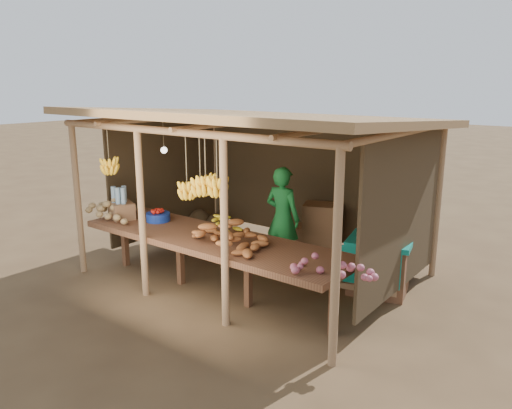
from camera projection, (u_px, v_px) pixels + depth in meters
The scene contains 13 objects.
ground at pixel (256, 273), 7.39m from camera, with size 60.00×60.00×0.00m, color brown.
stall_structure at pixel (252, 144), 6.95m from camera, with size 4.70×3.50×2.43m.
counter at pixel (212, 242), 6.48m from camera, with size 3.90×1.05×0.80m.
potato_heap at pixel (113, 205), 7.38m from camera, with size 0.96×0.58×0.36m, color #A78756, non-canonical shape.
sweet_potato_heap at pixel (224, 231), 6.09m from camera, with size 1.02×0.61×0.36m, color #9D5728, non-canonical shape.
onion_heap at pixel (334, 259), 5.14m from camera, with size 0.81×0.49×0.36m, color #B85969, non-canonical shape.
banana_pile at pixel (220, 220), 6.64m from camera, with size 0.51×0.31×0.34m, color yellow, non-canonical shape.
tomato_basin at pixel (158, 216), 7.21m from camera, with size 0.34×0.34×0.18m.
bottle_box at pixel (122, 206), 7.31m from camera, with size 0.47×0.42×0.48m.
vendor at pixel (283, 218), 7.44m from camera, with size 0.57×0.37×1.56m, color #1B7D33.
tarp_crate at pixel (379, 263), 6.65m from camera, with size 0.96×0.88×0.98m.
carton_stack at pixel (310, 233), 8.05m from camera, with size 1.26×0.59×0.87m.
burlap_sacks at pixel (209, 225), 8.89m from camera, with size 0.90×0.47×0.63m.
Camera 1 is at (4.20, -5.52, 2.75)m, focal length 35.00 mm.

